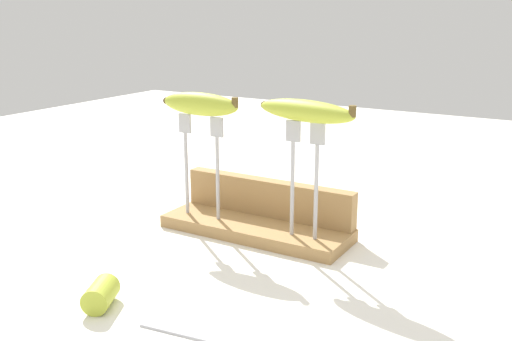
% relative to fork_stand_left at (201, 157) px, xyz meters
% --- Properties ---
extents(ground_plane, '(3.00, 3.00, 0.00)m').
position_rel_fork_stand_left_xyz_m(ground_plane, '(0.11, 0.02, -0.14)').
color(ground_plane, white).
extents(wooden_board, '(0.36, 0.12, 0.02)m').
position_rel_fork_stand_left_xyz_m(wooden_board, '(0.11, 0.02, -0.13)').
color(wooden_board, '#A87F4C').
rests_on(wooden_board, ground).
extents(board_backstop, '(0.35, 0.03, 0.07)m').
position_rel_fork_stand_left_xyz_m(board_backstop, '(0.11, 0.07, -0.08)').
color(board_backstop, '#A87F4C').
rests_on(board_backstop, wooden_board).
extents(fork_stand_left, '(0.10, 0.01, 0.19)m').
position_rel_fork_stand_left_xyz_m(fork_stand_left, '(0.00, 0.00, 0.00)').
color(fork_stand_left, '#B2B2B7').
rests_on(fork_stand_left, wooden_board).
extents(fork_stand_right, '(0.07, 0.01, 0.20)m').
position_rel_fork_stand_left_xyz_m(fork_stand_right, '(0.21, -0.00, 0.00)').
color(fork_stand_right, '#B2B2B7').
rests_on(fork_stand_right, wooden_board).
extents(banana_raised_left, '(0.17, 0.05, 0.04)m').
position_rel_fork_stand_left_xyz_m(banana_raised_left, '(-0.00, 0.00, 0.10)').
color(banana_raised_left, '#B2C138').
rests_on(banana_raised_left, fork_stand_left).
extents(banana_raised_right, '(0.20, 0.08, 0.04)m').
position_rel_fork_stand_left_xyz_m(banana_raised_right, '(0.21, 0.00, 0.11)').
color(banana_raised_right, '#B2C138').
rests_on(banana_raised_right, fork_stand_right).
extents(fork_fallen_near, '(0.16, 0.04, 0.01)m').
position_rel_fork_stand_left_xyz_m(fork_fallen_near, '(0.25, -0.34, -0.14)').
color(fork_fallen_near, '#B2B2B7').
rests_on(fork_fallen_near, ground).
extents(banana_chunk_near, '(0.06, 0.07, 0.04)m').
position_rel_fork_stand_left_xyz_m(banana_chunk_near, '(0.06, -0.34, -0.12)').
color(banana_chunk_near, '#B2C138').
rests_on(banana_chunk_near, ground).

